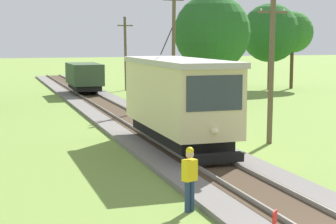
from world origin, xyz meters
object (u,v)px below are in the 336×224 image
utility_pole_near_tram (271,68)px  utility_pole_far (125,53)px  track_worker (190,176)px  tree_right_far (270,33)px  tree_horizon (212,32)px  red_tram (178,98)px  utility_pole_mid (174,46)px  tree_left_near (293,32)px  freight_car (84,77)px

utility_pole_near_tram → utility_pole_far: bearing=90.0°
track_worker → tree_right_far: 38.26m
utility_pole_far → tree_horizon: 11.80m
red_tram → utility_pole_mid: 14.55m
red_tram → utility_pole_mid: (4.35, 13.74, 1.99)m
red_tram → tree_horizon: bearing=63.5°
utility_pole_far → track_worker: 36.43m
tree_right_far → tree_horizon: size_ratio=0.99×
utility_pole_near_tram → tree_right_far: size_ratio=0.84×
utility_pole_mid → tree_left_near: size_ratio=1.14×
tree_left_near → track_worker: bearing=-124.0°
utility_pole_far → tree_left_near: (15.24, -3.00, 1.83)m
red_tram → tree_right_far: tree_right_far is taller
freight_car → track_worker: (-2.44, -32.14, -0.57)m
red_tram → freight_car: red_tram is taller
utility_pole_mid → utility_pole_far: (0.00, 13.80, -0.79)m
utility_pole_far → track_worker: size_ratio=3.70×
utility_pole_far → track_worker: (-6.79, -35.71, -2.41)m
track_worker → tree_horizon: tree_horizon is taller
freight_car → track_worker: bearing=-94.3°
utility_pole_far → tree_right_far: tree_right_far is taller
utility_pole_far → tree_right_far: 13.34m
freight_car → tree_horizon: (8.26, -7.43, 3.54)m
freight_car → tree_left_near: 19.94m
red_tram → utility_pole_mid: size_ratio=1.04×
red_tram → tree_left_near: size_ratio=1.19×
utility_pole_mid → track_worker: (-6.79, -21.91, -3.20)m
utility_pole_near_tram → tree_horizon: 17.02m
freight_car → utility_pole_mid: utility_pole_mid is taller
track_worker → tree_right_far: bearing=-53.1°
utility_pole_near_tram → tree_left_near: bearing=58.1°
utility_pole_far → tree_right_far: size_ratio=0.84×
utility_pole_near_tram → track_worker: size_ratio=3.69×
utility_pole_mid → track_worker: utility_pole_mid is taller
tree_left_near → red_tram: bearing=-128.6°
track_worker → tree_horizon: 27.24m
utility_pole_mid → track_worker: 23.16m
red_tram → utility_pole_far: size_ratio=1.29×
utility_pole_mid → track_worker: size_ratio=4.59×
utility_pole_far → tree_left_near: 15.64m
freight_car → tree_right_far: size_ratio=0.66×
utility_pole_far → tree_horizon: bearing=-70.4°
red_tram → tree_horizon: tree_horizon is taller
red_tram → tree_horizon: (8.26, 16.54, 2.91)m
utility_pole_near_tram → tree_horizon: bearing=76.6°
utility_pole_far → utility_pole_near_tram: bearing=-90.0°
red_tram → tree_horizon: size_ratio=1.08×
utility_pole_near_tram → utility_pole_mid: 13.70m
freight_car → utility_pole_near_tram: (4.35, -23.91, 1.83)m
track_worker → freight_car: bearing=-26.4°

